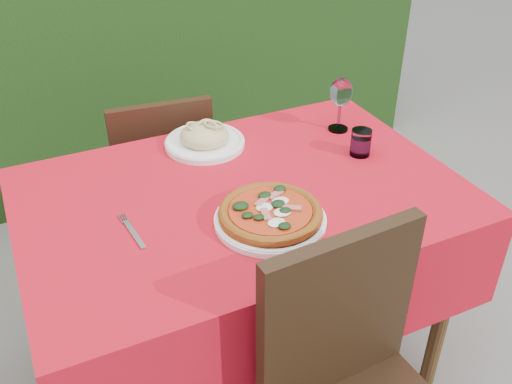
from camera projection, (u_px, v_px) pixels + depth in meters
name	position (u px, v px, depth m)	size (l,w,h in m)	color
ground	(245.00, 364.00, 2.06)	(60.00, 60.00, 0.00)	#67635D
hedge	(109.00, 1.00, 2.72)	(3.20, 0.55, 1.78)	black
dining_table	(243.00, 232.00, 1.73)	(1.26, 0.86, 0.75)	#4E3519
chair_far	(163.00, 177.00, 2.23)	(0.41, 0.41, 0.82)	black
pizza_plate	(270.00, 215.00, 1.50)	(0.31, 0.31, 0.06)	white
pasta_plate	(205.00, 139.00, 1.86)	(0.26, 0.26, 0.07)	white
water_glass	(361.00, 144.00, 1.80)	(0.06, 0.06, 0.09)	silver
wine_glass	(341.00, 94.00, 1.89)	(0.08, 0.08, 0.19)	silver
fork	(134.00, 234.00, 1.47)	(0.02, 0.18, 0.00)	silver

